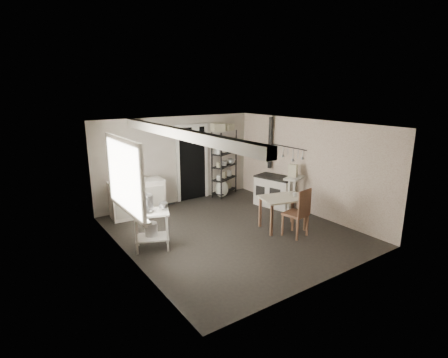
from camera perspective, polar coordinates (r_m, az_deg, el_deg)
floor at (r=7.66m, az=1.29°, el=-8.46°), size 5.00×5.00×0.00m
ceiling at (r=7.08m, az=1.39°, el=8.93°), size 5.00×5.00×0.00m
wall_back at (r=9.37m, az=-7.67°, el=3.08°), size 4.50×0.02×2.30m
wall_front at (r=5.55m, az=16.72°, el=-5.49°), size 4.50×0.02×2.30m
wall_left at (r=6.29m, az=-15.55°, el=-3.05°), size 0.02×5.00×2.30m
wall_right at (r=8.76m, az=13.36°, el=2.01°), size 0.02×5.00×2.30m
window at (r=6.39m, az=-16.10°, el=0.45°), size 0.12×1.76×1.28m
doorway at (r=9.58m, az=-5.16°, el=2.49°), size 0.96×0.10×2.08m
ceiling_beam at (r=6.47m, az=-7.33°, el=7.39°), size 0.18×5.00×0.18m
wallpaper_panel at (r=8.75m, az=13.31°, el=2.00°), size 0.01×5.00×2.30m
utensil_rail at (r=9.05m, az=10.44°, el=5.13°), size 0.06×1.20×0.44m
prep_table at (r=6.85m, az=-11.68°, el=-8.01°), size 0.79×0.69×0.75m
stockpot at (r=6.64m, az=-12.67°, el=-3.82°), size 0.34×0.34×0.30m
saucepan at (r=6.73m, az=-9.87°, el=-4.23°), size 0.23×0.23×0.09m
bucket at (r=6.88m, az=-11.81°, el=-8.04°), size 0.31×0.31×0.26m
base_cabinets at (r=8.65m, az=-13.98°, el=-2.92°), size 1.37×0.69×0.87m
mixing_bowl at (r=8.49m, az=-13.53°, el=0.21°), size 0.32×0.32×0.06m
counter_cup at (r=8.37m, az=-16.01°, el=-0.01°), size 0.15×0.15×0.10m
shelf_rack at (r=9.94m, az=0.04°, el=2.68°), size 0.94×0.67×1.85m
shelf_jar at (r=9.66m, az=-1.31°, el=4.86°), size 0.10×0.10×0.19m
storage_box_a at (r=9.67m, az=-1.02°, el=8.71°), size 0.36×0.32×0.22m
storage_box_b at (r=9.91m, az=0.62°, el=8.74°), size 0.34×0.33×0.18m
stove at (r=9.20m, az=8.31°, el=-1.73°), size 0.79×1.11×0.79m
stovepipe at (r=9.44m, az=7.57°, el=5.87°), size 0.13×0.13×1.34m
side_ledge at (r=8.71m, az=11.27°, el=-2.84°), size 0.68×0.51×0.93m
oats_box at (r=8.59m, az=11.18°, el=0.93°), size 0.18×0.23×0.31m
work_table at (r=7.75m, az=9.54°, el=-5.36°), size 1.09×0.88×0.72m
table_cup at (r=7.69m, az=11.47°, el=-2.28°), size 0.12×0.12×0.09m
chair at (r=7.40m, az=11.59°, el=-5.58°), size 0.50×0.52×1.04m
flour_sack at (r=9.89m, az=-0.37°, el=-1.61°), size 0.43×0.37×0.48m
floor_crock at (r=8.62m, az=10.40°, el=-5.48°), size 0.15×0.15×0.15m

